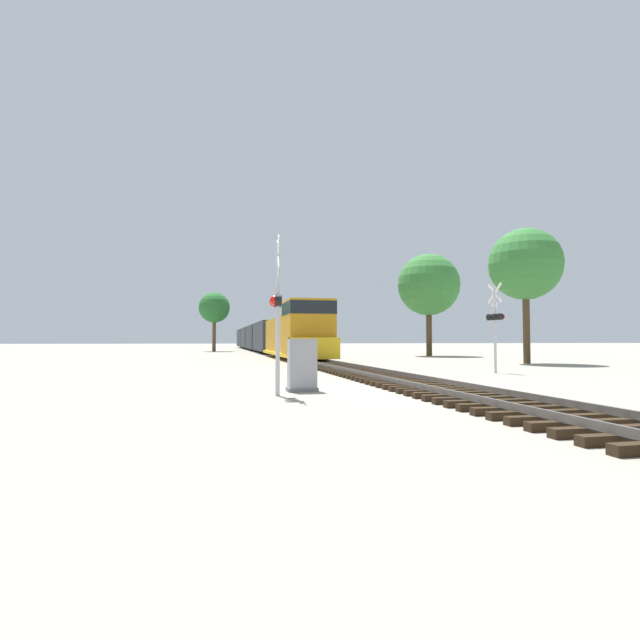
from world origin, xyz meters
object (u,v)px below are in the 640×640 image
object	(u,v)px
crossing_signal_near	(277,305)
crossing_signal_far	(495,320)
tree_mid_background	(429,285)
tree_far_right	(525,265)
freight_train	(261,337)
relay_cabinet	(302,365)
tree_deep_background	(214,308)

from	to	relation	value
crossing_signal_near	crossing_signal_far	distance (m)	13.31
tree_mid_background	tree_far_right	bearing A→B (deg)	-91.26
freight_train	relay_cabinet	xyz separation A→B (m)	(-3.81, -52.32, -1.09)
relay_cabinet	tree_far_right	world-z (taller)	tree_far_right
crossing_signal_far	freight_train	bearing A→B (deg)	-2.10
tree_far_right	tree_mid_background	size ratio (longest dim) A/B	0.90
crossing_signal_near	tree_mid_background	world-z (taller)	tree_mid_background
freight_train	crossing_signal_far	bearing A→B (deg)	-82.04
relay_cabinet	tree_mid_background	world-z (taller)	tree_mid_background
freight_train	tree_mid_background	bearing A→B (deg)	-58.13
relay_cabinet	tree_far_right	xyz separation A→B (m)	(17.41, 14.20, 5.70)
crossing_signal_near	tree_deep_background	size ratio (longest dim) A/B	0.55
tree_far_right	tree_mid_background	world-z (taller)	tree_mid_background
relay_cabinet	crossing_signal_far	bearing A→B (deg)	31.23
tree_far_right	tree_deep_background	bearing A→B (deg)	116.56
crossing_signal_far	tree_mid_background	size ratio (longest dim) A/B	0.43
crossing_signal_far	relay_cabinet	world-z (taller)	crossing_signal_far
crossing_signal_near	crossing_signal_far	bearing A→B (deg)	128.20
relay_cabinet	crossing_signal_near	bearing A→B (deg)	-130.80
tree_deep_background	tree_mid_background	bearing A→B (deg)	-49.88
tree_mid_background	tree_deep_background	bearing A→B (deg)	130.12
relay_cabinet	tree_mid_background	bearing A→B (deg)	59.28
tree_far_right	tree_mid_background	bearing A→B (deg)	88.74
tree_deep_background	crossing_signal_far	bearing A→B (deg)	-75.13
crossing_signal_near	tree_mid_background	distance (m)	36.38
crossing_signal_far	tree_mid_background	xyz separation A→B (m)	(7.50, 23.67, 4.37)
tree_far_right	tree_deep_background	xyz separation A→B (m)	(-19.79, 39.58, -0.62)
freight_train	tree_far_right	size ratio (longest dim) A/B	8.37
freight_train	crossing_signal_far	world-z (taller)	freight_train
crossing_signal_far	tree_deep_background	world-z (taller)	tree_deep_background
crossing_signal_near	crossing_signal_far	world-z (taller)	crossing_signal_near
crossing_signal_far	relay_cabinet	distance (m)	12.11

